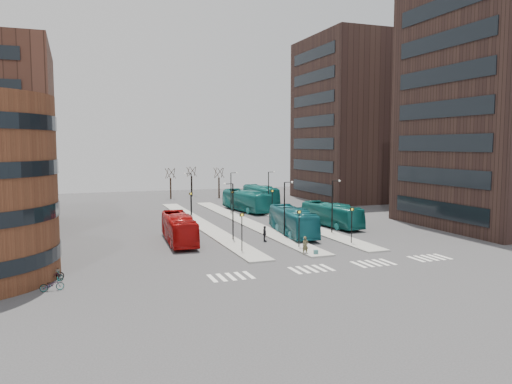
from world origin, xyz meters
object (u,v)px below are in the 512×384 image
object	(u,v)px
teal_bus_a	(293,221)
teal_bus_b	(246,201)
suitcase	(316,253)
teal_bus_d	(261,194)
traveller	(305,245)
red_bus	(179,228)
commuter_a	(196,237)
bicycle_near	(52,285)
bicycle_mid	(53,274)
teal_bus_c	(331,215)
commuter_c	(297,232)
commuter_b	(265,234)
bicycle_far	(53,276)

from	to	relation	value
teal_bus_a	teal_bus_b	size ratio (longest dim) A/B	0.96
suitcase	teal_bus_d	distance (m)	42.39
traveller	teal_bus_b	bearing A→B (deg)	78.81
red_bus	commuter_a	world-z (taller)	red_bus
bicycle_near	bicycle_mid	xyz separation A→B (m)	(0.00, 3.08, 0.04)
teal_bus_c	bicycle_near	world-z (taller)	teal_bus_c
teal_bus_c	bicycle_near	distance (m)	36.92
commuter_c	bicycle_near	xyz separation A→B (m)	(-24.32, -11.35, -0.42)
suitcase	bicycle_near	bearing A→B (deg)	-151.45
suitcase	commuter_b	xyz separation A→B (m)	(-2.04, 7.95, 0.59)
red_bus	commuter_b	size ratio (longest dim) A/B	6.40
red_bus	commuter_c	world-z (taller)	red_bus
teal_bus_a	commuter_c	bearing A→B (deg)	-97.79
traveller	commuter_a	size ratio (longest dim) A/B	0.92
commuter_b	commuter_a	bearing A→B (deg)	95.82
bicycle_far	red_bus	bearing A→B (deg)	-24.73
traveller	bicycle_mid	world-z (taller)	traveller
suitcase	red_bus	size ratio (longest dim) A/B	0.05
suitcase	traveller	size ratio (longest dim) A/B	0.30
teal_bus_a	bicycle_mid	size ratio (longest dim) A/B	7.16
red_bus	bicycle_mid	bearing A→B (deg)	-133.26
teal_bus_c	commuter_c	xyz separation A→B (m)	(-7.84, -6.75, -0.62)
teal_bus_d	commuter_c	distance (m)	34.60
teal_bus_c	teal_bus_d	bearing A→B (deg)	82.45
teal_bus_a	bicycle_mid	world-z (taller)	teal_bus_a
teal_bus_a	teal_bus_d	distance (m)	31.52
commuter_a	bicycle_far	xyz separation A→B (m)	(-13.17, -9.11, -0.52)
commuter_b	bicycle_far	distance (m)	22.51
suitcase	bicycle_near	world-z (taller)	bicycle_near
teal_bus_a	red_bus	bearing A→B (deg)	-173.24
teal_bus_b	bicycle_near	distance (m)	44.40
teal_bus_a	commuter_a	xyz separation A→B (m)	(-11.92, -2.49, -0.64)
commuter_b	commuter_c	bearing A→B (deg)	-88.47
bicycle_mid	bicycle_near	bearing A→B (deg)	-170.04
teal_bus_a	bicycle_far	distance (m)	27.66
commuter_b	teal_bus_b	bearing A→B (deg)	-7.39
suitcase	teal_bus_d	world-z (taller)	teal_bus_d
bicycle_mid	teal_bus_c	bearing A→B (deg)	-55.01
teal_bus_a	traveller	size ratio (longest dim) A/B	6.55
teal_bus_b	commuter_c	distance (m)	24.23
red_bus	bicycle_far	size ratio (longest dim) A/B	6.99
traveller	commuter_c	size ratio (longest dim) A/B	1.01
commuter_a	bicycle_far	size ratio (longest dim) A/B	1.20
traveller	teal_bus_d	bearing A→B (deg)	72.66
teal_bus_c	teal_bus_a	bearing A→B (deg)	-158.39
teal_bus_a	teal_bus_d	world-z (taller)	teal_bus_a
teal_bus_d	bicycle_near	distance (m)	55.56
teal_bus_d	traveller	size ratio (longest dim) A/B	6.53
red_bus	commuter_a	distance (m)	2.80
bicycle_far	bicycle_mid	bearing A→B (deg)	21.20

